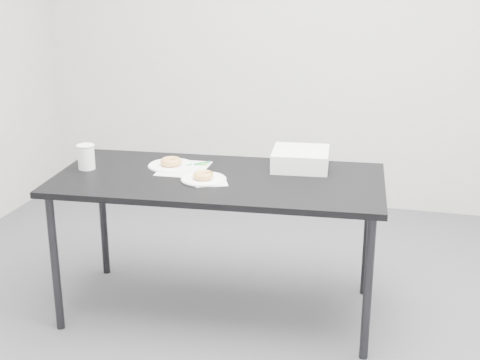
% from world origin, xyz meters
% --- Properties ---
extents(floor, '(4.00, 4.00, 0.00)m').
position_xyz_m(floor, '(0.00, 0.00, 0.00)').
color(floor, '#4C4C51').
rests_on(floor, ground).
extents(wall_back, '(4.00, 0.02, 2.70)m').
position_xyz_m(wall_back, '(0.00, 2.00, 1.35)').
color(wall_back, silver).
rests_on(wall_back, floor).
extents(table, '(1.71, 0.90, 0.76)m').
position_xyz_m(table, '(-0.07, 0.18, 0.70)').
color(table, black).
rests_on(table, floor).
extents(scorecard, '(0.24, 0.31, 0.00)m').
position_xyz_m(scorecard, '(-0.29, 0.27, 0.76)').
color(scorecard, silver).
rests_on(scorecard, table).
extents(logo_patch, '(0.05, 0.05, 0.00)m').
position_xyz_m(logo_patch, '(-0.21, 0.36, 0.76)').
color(logo_patch, green).
rests_on(logo_patch, scorecard).
extents(pen, '(0.11, 0.10, 0.01)m').
position_xyz_m(pen, '(-0.23, 0.35, 0.76)').
color(pen, '#0B834D').
rests_on(pen, scorecard).
extents(napkin, '(0.21, 0.21, 0.00)m').
position_xyz_m(napkin, '(-0.09, 0.09, 0.76)').
color(napkin, silver).
rests_on(napkin, table).
extents(plate_near, '(0.23, 0.23, 0.01)m').
position_xyz_m(plate_near, '(-0.13, 0.11, 0.76)').
color(plate_near, white).
rests_on(plate_near, napkin).
extents(donut_near, '(0.13, 0.13, 0.04)m').
position_xyz_m(donut_near, '(-0.13, 0.11, 0.78)').
color(donut_near, '#CA7C40').
rests_on(donut_near, plate_near).
extents(plate_far, '(0.25, 0.25, 0.01)m').
position_xyz_m(plate_far, '(-0.37, 0.29, 0.76)').
color(plate_far, white).
rests_on(plate_far, table).
extents(donut_far, '(0.12, 0.12, 0.04)m').
position_xyz_m(donut_far, '(-0.37, 0.29, 0.78)').
color(donut_far, '#CA7C40').
rests_on(donut_far, plate_far).
extents(coffee_cup, '(0.09, 0.09, 0.13)m').
position_xyz_m(coffee_cup, '(-0.78, 0.14, 0.82)').
color(coffee_cup, white).
rests_on(coffee_cup, table).
extents(cup_lid, '(0.08, 0.08, 0.01)m').
position_xyz_m(cup_lid, '(0.34, 0.55, 0.76)').
color(cup_lid, white).
rests_on(cup_lid, table).
extents(bakery_box, '(0.32, 0.32, 0.10)m').
position_xyz_m(bakery_box, '(0.30, 0.44, 0.81)').
color(bakery_box, silver).
rests_on(bakery_box, table).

